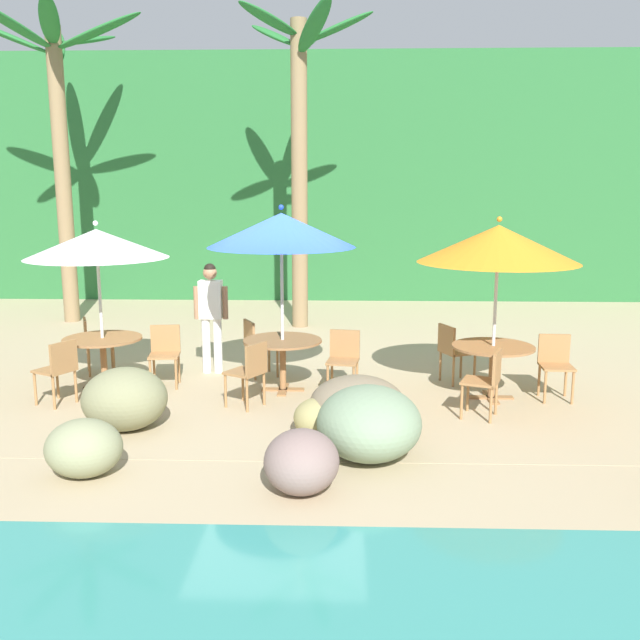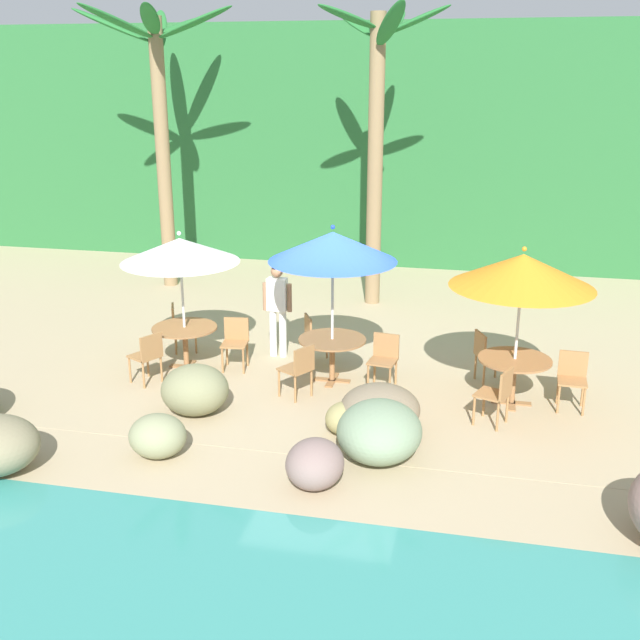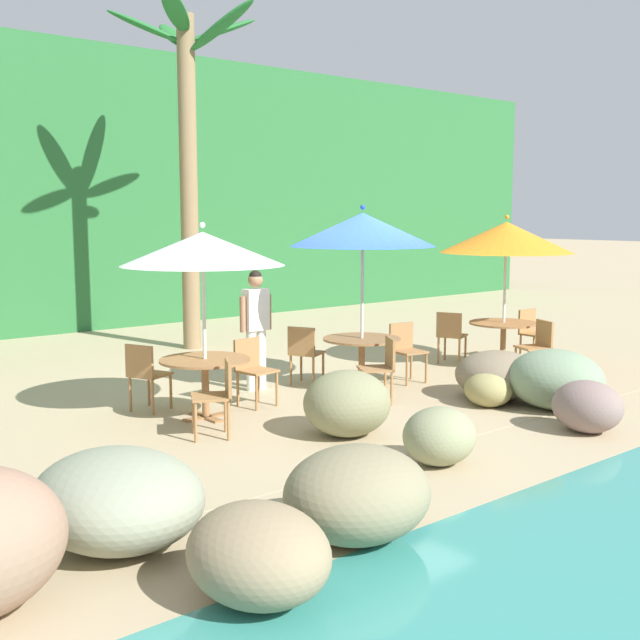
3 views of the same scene
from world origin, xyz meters
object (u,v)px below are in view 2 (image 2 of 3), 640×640
object	(u,v)px
chair_white_inland	(180,324)
waiter_in_white	(277,303)
dining_table_blue	(332,346)
chair_blue_inland	(314,335)
chair_orange_left	(498,393)
chair_white_left	(148,354)
dining_table_white	(185,334)
umbrella_white	(180,250)
chair_white_seaward	(236,339)
palm_tree_second	(377,118)
chair_orange_inland	(486,353)
chair_blue_seaward	(384,357)
chair_blue_left	(299,367)
dining_table_orange	(514,366)
palm_tree_nearest	(159,99)
chair_orange_seaward	(572,376)
umbrella_orange	(523,271)
umbrella_blue	(333,247)

from	to	relation	value
chair_white_inland	waiter_in_white	xyz separation A→B (m)	(1.79, 0.13, 0.47)
dining_table_blue	chair_blue_inland	world-z (taller)	chair_blue_inland
chair_blue_inland	chair_orange_left	world-z (taller)	same
chair_white_inland	chair_white_left	size ratio (longest dim) A/B	1.00
dining_table_white	umbrella_white	bearing A→B (deg)	-90.00
chair_white_left	chair_white_seaward	bearing A→B (deg)	40.51
chair_orange_left	palm_tree_second	distance (m)	7.14
chair_orange_inland	palm_tree_second	world-z (taller)	palm_tree_second
chair_blue_seaward	chair_blue_inland	distance (m)	1.52
chair_white_left	waiter_in_white	world-z (taller)	waiter_in_white
chair_blue_left	dining_table_orange	distance (m)	3.26
chair_white_seaward	chair_orange_inland	distance (m)	4.17
dining_table_blue	palm_tree_second	size ratio (longest dim) A/B	0.18
chair_white_inland	palm_tree_nearest	world-z (taller)	palm_tree_nearest
umbrella_white	palm_tree_nearest	distance (m)	5.90
dining_table_white	chair_orange_seaward	distance (m)	6.28
chair_white_seaward	chair_blue_seaward	xyz separation A→B (m)	(2.58, -0.26, 0.00)
chair_white_left	chair_blue_inland	xyz separation A→B (m)	(2.42, 1.47, 0.00)
chair_orange_left	umbrella_white	bearing A→B (deg)	167.55
chair_blue_inland	chair_orange_left	size ratio (longest dim) A/B	1.00
chair_white_left	chair_orange_inland	bearing A→B (deg)	12.86
chair_orange_left	umbrella_orange	bearing A→B (deg)	74.02
chair_orange_seaward	dining_table_white	bearing A→B (deg)	177.52
umbrella_orange	waiter_in_white	world-z (taller)	umbrella_orange
dining_table_blue	chair_blue_seaward	bearing A→B (deg)	-2.27
chair_white_inland	chair_blue_left	bearing A→B (deg)	-31.04
umbrella_blue	waiter_in_white	world-z (taller)	umbrella_blue
chair_orange_seaward	palm_tree_second	world-z (taller)	palm_tree_second
umbrella_white	chair_orange_left	xyz separation A→B (m)	(5.19, -1.14, -1.55)
palm_tree_nearest	chair_orange_seaward	bearing A→B (deg)	-31.00
chair_blue_seaward	chair_blue_inland	xyz separation A→B (m)	(-1.31, 0.75, 0.00)
chair_white_seaward	chair_white_inland	xyz separation A→B (m)	(-1.24, 0.56, 0.00)
chair_blue_left	dining_table_orange	bearing A→B (deg)	8.69
umbrella_white	dining_table_blue	xyz separation A→B (m)	(2.56, -0.04, -1.45)
chair_blue_inland	chair_white_seaward	bearing A→B (deg)	-158.81
umbrella_white	umbrella_orange	world-z (taller)	umbrella_orange
chair_blue_inland	chair_orange_inland	distance (m)	2.91
dining_table_white	chair_orange_seaward	bearing A→B (deg)	-2.48
dining_table_white	chair_white_inland	size ratio (longest dim) A/B	1.26
chair_white_inland	dining_table_white	bearing A→B (deg)	-61.58
umbrella_white	chair_white_seaward	world-z (taller)	umbrella_white
chair_white_left	chair_white_inland	bearing A→B (deg)	93.26
chair_blue_inland	palm_tree_second	size ratio (longest dim) A/B	0.14
chair_white_seaward	umbrella_orange	xyz separation A→B (m)	(4.59, -0.51, 1.59)
umbrella_white	waiter_in_white	world-z (taller)	umbrella_white
dining_table_white	dining_table_blue	world-z (taller)	same
umbrella_blue	chair_white_inland	bearing A→B (deg)	165.04
chair_white_inland	chair_blue_left	size ratio (longest dim) A/B	1.00
umbrella_white	chair_blue_seaward	world-z (taller)	umbrella_white
dining_table_orange	umbrella_orange	bearing A→B (deg)	-176.42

